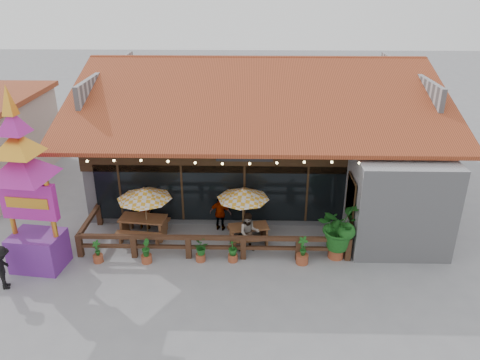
{
  "coord_description": "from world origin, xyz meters",
  "views": [
    {
      "loc": [
        -0.27,
        -15.03,
        9.6
      ],
      "look_at": [
        -0.67,
        1.5,
        2.26
      ],
      "focal_mm": 35.0,
      "sensor_mm": 36.0,
      "label": 1
    }
  ],
  "objects_px": {
    "umbrella_right": "(243,194)",
    "pedestrian": "(3,268)",
    "picnic_table_right": "(248,231)",
    "tropical_plant": "(338,228)",
    "umbrella_left": "(144,194)",
    "picnic_table_left": "(143,224)",
    "thai_sign_tower": "(22,170)"
  },
  "relations": [
    {
      "from": "picnic_table_right",
      "to": "tropical_plant",
      "type": "bearing_deg",
      "value": -16.46
    },
    {
      "from": "thai_sign_tower",
      "to": "umbrella_left",
      "type": "bearing_deg",
      "value": 29.95
    },
    {
      "from": "picnic_table_right",
      "to": "tropical_plant",
      "type": "height_order",
      "value": "tropical_plant"
    },
    {
      "from": "picnic_table_right",
      "to": "umbrella_left",
      "type": "bearing_deg",
      "value": 177.35
    },
    {
      "from": "thai_sign_tower",
      "to": "tropical_plant",
      "type": "distance_m",
      "value": 10.92
    },
    {
      "from": "umbrella_left",
      "to": "picnic_table_right",
      "type": "height_order",
      "value": "umbrella_left"
    },
    {
      "from": "umbrella_left",
      "to": "picnic_table_right",
      "type": "distance_m",
      "value": 4.22
    },
    {
      "from": "thai_sign_tower",
      "to": "tropical_plant",
      "type": "height_order",
      "value": "thai_sign_tower"
    },
    {
      "from": "picnic_table_left",
      "to": "tropical_plant",
      "type": "xyz_separation_m",
      "value": [
        7.36,
        -1.28,
        0.65
      ]
    },
    {
      "from": "umbrella_right",
      "to": "picnic_table_right",
      "type": "bearing_deg",
      "value": -62.81
    },
    {
      "from": "picnic_table_left",
      "to": "pedestrian",
      "type": "bearing_deg",
      "value": -139.15
    },
    {
      "from": "pedestrian",
      "to": "picnic_table_left",
      "type": "bearing_deg",
      "value": -68.66
    },
    {
      "from": "thai_sign_tower",
      "to": "picnic_table_left",
      "type": "bearing_deg",
      "value": 33.13
    },
    {
      "from": "umbrella_right",
      "to": "picnic_table_left",
      "type": "xyz_separation_m",
      "value": [
        -3.92,
        -0.1,
        -1.31
      ]
    },
    {
      "from": "umbrella_left",
      "to": "pedestrian",
      "type": "height_order",
      "value": "umbrella_left"
    },
    {
      "from": "umbrella_left",
      "to": "thai_sign_tower",
      "type": "relative_size",
      "value": 0.32
    },
    {
      "from": "umbrella_left",
      "to": "picnic_table_left",
      "type": "distance_m",
      "value": 1.4
    },
    {
      "from": "umbrella_left",
      "to": "tropical_plant",
      "type": "bearing_deg",
      "value": -9.0
    },
    {
      "from": "umbrella_right",
      "to": "picnic_table_left",
      "type": "bearing_deg",
      "value": -178.56
    },
    {
      "from": "umbrella_left",
      "to": "thai_sign_tower",
      "type": "bearing_deg",
      "value": -150.05
    },
    {
      "from": "umbrella_left",
      "to": "picnic_table_right",
      "type": "xyz_separation_m",
      "value": [
        3.95,
        -0.18,
        -1.47
      ]
    },
    {
      "from": "picnic_table_right",
      "to": "thai_sign_tower",
      "type": "relative_size",
      "value": 0.25
    },
    {
      "from": "picnic_table_left",
      "to": "pedestrian",
      "type": "distance_m",
      "value": 5.13
    },
    {
      "from": "picnic_table_left",
      "to": "pedestrian",
      "type": "xyz_separation_m",
      "value": [
        -3.88,
        -3.36,
        0.2
      ]
    },
    {
      "from": "umbrella_left",
      "to": "umbrella_right",
      "type": "height_order",
      "value": "umbrella_left"
    },
    {
      "from": "umbrella_left",
      "to": "picnic_table_left",
      "type": "height_order",
      "value": "umbrella_left"
    },
    {
      "from": "thai_sign_tower",
      "to": "tropical_plant",
      "type": "relative_size",
      "value": 3.27
    },
    {
      "from": "umbrella_right",
      "to": "pedestrian",
      "type": "xyz_separation_m",
      "value": [
        -7.8,
        -3.45,
        -1.11
      ]
    },
    {
      "from": "thai_sign_tower",
      "to": "pedestrian",
      "type": "bearing_deg",
      "value": -117.29
    },
    {
      "from": "picnic_table_right",
      "to": "thai_sign_tower",
      "type": "bearing_deg",
      "value": -166.36
    },
    {
      "from": "umbrella_right",
      "to": "thai_sign_tower",
      "type": "bearing_deg",
      "value": -162.81
    },
    {
      "from": "umbrella_left",
      "to": "thai_sign_tower",
      "type": "height_order",
      "value": "thai_sign_tower"
    }
  ]
}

